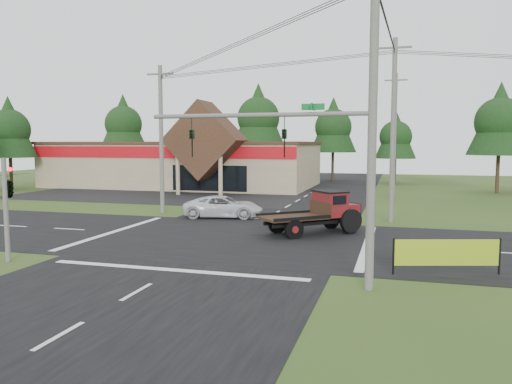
% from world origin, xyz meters
% --- Properties ---
extents(ground, '(120.00, 120.00, 0.00)m').
position_xyz_m(ground, '(0.00, 0.00, 0.00)').
color(ground, '#2D4518').
rests_on(ground, ground).
extents(road_ns, '(12.00, 120.00, 0.02)m').
position_xyz_m(road_ns, '(0.00, 0.00, 0.01)').
color(road_ns, black).
rests_on(road_ns, ground).
extents(road_ew, '(120.00, 12.00, 0.02)m').
position_xyz_m(road_ew, '(0.00, 0.00, 0.01)').
color(road_ew, black).
rests_on(road_ew, ground).
extents(parking_apron, '(28.00, 14.00, 0.02)m').
position_xyz_m(parking_apron, '(-14.00, 19.00, 0.01)').
color(parking_apron, black).
rests_on(parking_apron, ground).
extents(cvs_building, '(30.40, 18.20, 9.19)m').
position_xyz_m(cvs_building, '(-15.70, 29.57, 2.78)').
color(cvs_building, '#9C8D6A').
rests_on(cvs_building, ground).
extents(traffic_signal_mast, '(8.12, 0.24, 7.00)m').
position_xyz_m(traffic_signal_mast, '(5.82, -7.50, 4.43)').
color(traffic_signal_mast, '#595651').
rests_on(traffic_signal_mast, ground).
extents(traffic_signal_corner, '(0.53, 2.48, 4.40)m').
position_xyz_m(traffic_signal_corner, '(-7.50, -7.32, 3.52)').
color(traffic_signal_corner, '#595651').
rests_on(traffic_signal_corner, ground).
extents(utility_pole_nr, '(2.00, 0.30, 11.00)m').
position_xyz_m(utility_pole_nr, '(7.50, -7.50, 5.64)').
color(utility_pole_nr, '#595651').
rests_on(utility_pole_nr, ground).
extents(utility_pole_nw, '(2.00, 0.30, 10.50)m').
position_xyz_m(utility_pole_nw, '(-8.00, 8.00, 5.39)').
color(utility_pole_nw, '#595651').
rests_on(utility_pole_nw, ground).
extents(utility_pole_ne, '(2.00, 0.30, 11.50)m').
position_xyz_m(utility_pole_ne, '(8.00, 8.00, 5.89)').
color(utility_pole_ne, '#595651').
rests_on(utility_pole_ne, ground).
extents(utility_pole_n, '(2.00, 0.30, 11.20)m').
position_xyz_m(utility_pole_n, '(8.00, 22.00, 5.74)').
color(utility_pole_n, '#595651').
rests_on(utility_pole_n, ground).
extents(tree_row_a, '(6.72, 6.72, 12.12)m').
position_xyz_m(tree_row_a, '(-30.00, 40.00, 8.05)').
color(tree_row_a, '#332316').
rests_on(tree_row_a, ground).
extents(tree_row_b, '(5.60, 5.60, 10.10)m').
position_xyz_m(tree_row_b, '(-20.00, 42.00, 6.70)').
color(tree_row_b, '#332316').
rests_on(tree_row_b, ground).
extents(tree_row_c, '(7.28, 7.28, 13.13)m').
position_xyz_m(tree_row_c, '(-10.00, 41.00, 8.72)').
color(tree_row_c, '#332316').
rests_on(tree_row_c, ground).
extents(tree_row_d, '(6.16, 6.16, 11.11)m').
position_xyz_m(tree_row_d, '(0.00, 42.00, 7.38)').
color(tree_row_d, '#332316').
rests_on(tree_row_d, ground).
extents(tree_row_e, '(5.04, 5.04, 9.09)m').
position_xyz_m(tree_row_e, '(8.00, 40.00, 6.03)').
color(tree_row_e, '#332316').
rests_on(tree_row_e, ground).
extents(tree_side_w, '(5.60, 5.60, 10.10)m').
position_xyz_m(tree_side_w, '(-32.00, 20.00, 6.70)').
color(tree_side_w, '#332316').
rests_on(tree_side_w, ground).
extents(tree_side_ne, '(6.16, 6.16, 11.11)m').
position_xyz_m(tree_side_ne, '(18.00, 30.00, 7.38)').
color(tree_side_ne, '#332316').
rests_on(tree_side_ne, ground).
extents(antique_flatbed_truck, '(5.79, 5.44, 2.41)m').
position_xyz_m(antique_flatbed_truck, '(3.86, 2.48, 1.20)').
color(antique_flatbed_truck, '#50120B').
rests_on(antique_flatbed_truck, ground).
extents(roadside_banner, '(4.02, 1.26, 1.42)m').
position_xyz_m(roadside_banner, '(10.23, -4.71, 0.71)').
color(roadside_banner, '#85A616').
rests_on(roadside_banner, ground).
extents(white_pickup, '(5.67, 3.41, 1.47)m').
position_xyz_m(white_pickup, '(-2.94, 6.98, 0.74)').
color(white_pickup, silver).
rests_on(white_pickup, ground).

